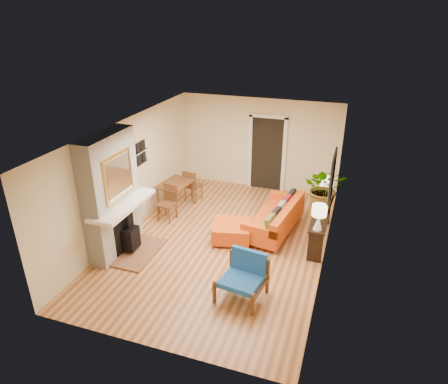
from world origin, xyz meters
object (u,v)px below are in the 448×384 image
Objects in this scene: dining_table at (178,188)px; console_table at (321,218)px; ottoman at (232,231)px; lamp_near at (319,215)px; blue_chair at (244,274)px; houseplant at (325,188)px; sofa at (277,218)px; lamp_far at (327,186)px.

dining_table reaches higher than console_table.
lamp_near is at bearing -5.42° from ottoman.
blue_chair is 2.84m from houseplant.
blue_chair is (0.79, -1.72, 0.20)m from ottoman.
dining_table is 3.70m from houseplant.
ottoman is at bearing 174.58° from lamp_near.
blue_chair is at bearing -46.89° from dining_table.
console_table is at bearing -7.02° from sofa.
console_table is (1.87, 0.59, 0.34)m from ottoman.
blue_chair is 1.98m from lamp_near.
sofa is 3.84× the size of lamp_far.
houseplant reaches higher than lamp_near.
lamp_far is at bearing 4.36° from dining_table.
houseplant is (1.86, 0.79, 0.98)m from ottoman.
console_table is (0.99, -0.12, 0.24)m from sofa.
ottoman is at bearing -162.44° from console_table.
dining_table is at bearing 173.29° from console_table.
ottoman is at bearing -156.91° from houseplant.
dining_table is (-2.66, 0.31, 0.24)m from sofa.
lamp_far is (1.87, 1.30, 0.82)m from ottoman.
sofa reaches higher than ottoman.
lamp_near is 0.54× the size of houseplant.
blue_chair is at bearing -113.18° from houseplant.
dining_table is 1.69× the size of houseplant.
sofa is at bearing 137.92° from lamp_near.
ottoman is 2.42m from lamp_far.
sofa is 1.51m from lamp_near.
console_table is 0.86m from lamp_far.
lamp_far is at bearing 90.00° from console_table.
console_table is at bearing 17.56° from ottoman.
blue_chair is 1.65× the size of lamp_far.
dining_table is 3.13× the size of lamp_far.
console_table is 0.68m from houseplant.
blue_chair reaches higher than sofa.
ottoman is 0.58× the size of dining_table.
ottoman is (-0.88, -0.71, -0.10)m from sofa.
houseplant is at bearing 23.09° from ottoman.
console_table is 1.85× the size of houseplant.
dining_table is 0.91× the size of console_table.
console_table is (1.09, 2.31, 0.13)m from blue_chair.
lamp_far is 0.54× the size of houseplant.
ottoman is 1.83× the size of lamp_near.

